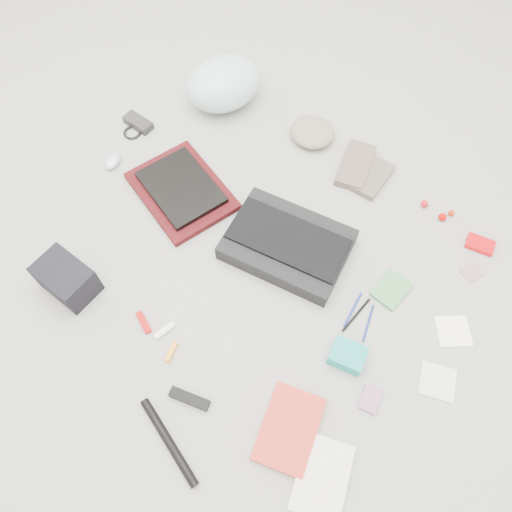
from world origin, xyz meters
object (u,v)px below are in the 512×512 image
Objects in this scene: book_red at (289,429)px; camera_bag at (67,279)px; laptop at (181,187)px; bike_helmet at (224,84)px; accordion_wallet at (347,356)px; messenger_bag at (287,245)px.

camera_bag is at bearing 167.87° from book_red.
laptop is 1.65× the size of camera_bag.
bike_helmet is 2.98× the size of accordion_wallet.
accordion_wallet is (1.00, -0.67, -0.07)m from bike_helmet.
book_red is 2.23× the size of accordion_wallet.
bike_helmet is 1.34× the size of book_red.
bike_helmet is at bearing 135.54° from messenger_bag.
camera_bag is at bearing -141.82° from messenger_bag.
camera_bag is at bearing -62.75° from bike_helmet.
messenger_bag is 0.76m from camera_bag.
bike_helmet is at bearing 97.82° from camera_bag.
accordion_wallet reaches higher than laptop.
bike_helmet is at bearing 120.48° from book_red.
bike_helmet is at bearing 127.31° from laptop.
book_red is at bearing -23.29° from bike_helmet.
accordion_wallet is at bearing 69.76° from book_red.
book_red is at bearing 4.67° from camera_bag.
bike_helmet reaches higher than messenger_bag.
laptop is (-0.46, -0.03, 0.00)m from messenger_bag.
camera_bag reaches higher than laptop.
messenger_bag is 2.24× the size of camera_bag.
laptop is 0.96× the size of bike_helmet.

